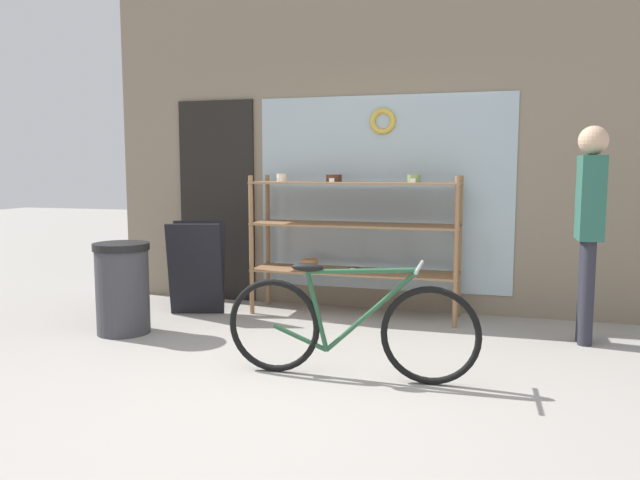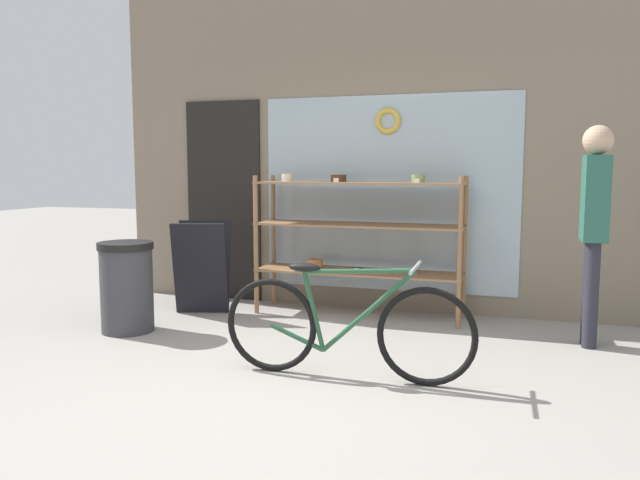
{
  "view_description": "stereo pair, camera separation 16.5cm",
  "coord_description": "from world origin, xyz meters",
  "px_view_note": "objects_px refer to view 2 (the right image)",
  "views": [
    {
      "loc": [
        1.32,
        -3.43,
        1.4
      ],
      "look_at": [
        0.0,
        1.11,
        0.85
      ],
      "focal_mm": 35.0,
      "sensor_mm": 36.0,
      "label": 1
    },
    {
      "loc": [
        1.48,
        -3.38,
        1.4
      ],
      "look_at": [
        0.0,
        1.11,
        0.85
      ],
      "focal_mm": 35.0,
      "sensor_mm": 36.0,
      "label": 2
    }
  ],
  "objects_px": {
    "sandwich_board": "(202,267)",
    "trash_bin": "(127,284)",
    "display_case": "(357,229)",
    "bicycle": "(345,327)",
    "pedestrian": "(594,217)"
  },
  "relations": [
    {
      "from": "display_case",
      "to": "pedestrian",
      "type": "bearing_deg",
      "value": -12.2
    },
    {
      "from": "display_case",
      "to": "bicycle",
      "type": "relative_size",
      "value": 1.15
    },
    {
      "from": "pedestrian",
      "to": "trash_bin",
      "type": "height_order",
      "value": "pedestrian"
    },
    {
      "from": "pedestrian",
      "to": "trash_bin",
      "type": "bearing_deg",
      "value": -80.27
    },
    {
      "from": "display_case",
      "to": "sandwich_board",
      "type": "bearing_deg",
      "value": -165.14
    },
    {
      "from": "bicycle",
      "to": "trash_bin",
      "type": "distance_m",
      "value": 2.19
    },
    {
      "from": "display_case",
      "to": "pedestrian",
      "type": "xyz_separation_m",
      "value": [
        2.01,
        -0.44,
        0.2
      ]
    },
    {
      "from": "display_case",
      "to": "trash_bin",
      "type": "xyz_separation_m",
      "value": [
        -1.72,
        -1.19,
        -0.41
      ]
    },
    {
      "from": "sandwich_board",
      "to": "bicycle",
      "type": "bearing_deg",
      "value": -53.54
    },
    {
      "from": "bicycle",
      "to": "pedestrian",
      "type": "relative_size",
      "value": 0.99
    },
    {
      "from": "sandwich_board",
      "to": "trash_bin",
      "type": "distance_m",
      "value": 0.86
    },
    {
      "from": "bicycle",
      "to": "sandwich_board",
      "type": "bearing_deg",
      "value": 140.83
    },
    {
      "from": "display_case",
      "to": "pedestrian",
      "type": "height_order",
      "value": "pedestrian"
    },
    {
      "from": "display_case",
      "to": "trash_bin",
      "type": "relative_size",
      "value": 2.54
    },
    {
      "from": "display_case",
      "to": "sandwich_board",
      "type": "xyz_separation_m",
      "value": [
        -1.44,
        -0.38,
        -0.38
      ]
    }
  ]
}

